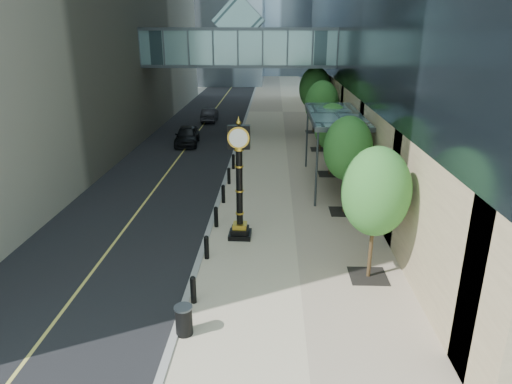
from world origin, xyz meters
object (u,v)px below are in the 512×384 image
street_clock (239,189)px  trash_bin (184,321)px  car_near (187,135)px  pedestrian (361,196)px  car_far (210,115)px

street_clock → trash_bin: bearing=-98.6°
trash_bin → car_near: 25.02m
pedestrian → street_clock: bearing=49.2°
street_clock → car_near: street_clock is taller
trash_bin → pedestrian: pedestrian is taller
trash_bin → car_far: bearing=96.4°
street_clock → pedestrian: size_ratio=3.52×
trash_bin → pedestrian: (7.20, 10.60, 0.30)m
trash_bin → car_near: (-4.38, 24.63, 0.27)m
trash_bin → car_far: size_ratio=0.22×
street_clock → car_far: size_ratio=1.32×
street_clock → pedestrian: 7.16m
pedestrian → car_near: pedestrian is taller
pedestrian → trash_bin: bearing=74.2°
pedestrian → car_near: size_ratio=0.34×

